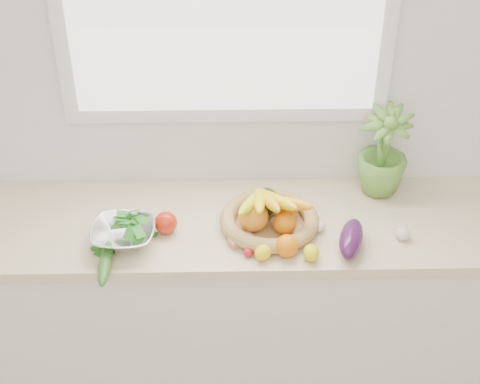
{
  "coord_description": "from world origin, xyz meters",
  "views": [
    {
      "loc": [
        0.01,
        -0.19,
        2.5
      ],
      "look_at": [
        0.05,
        1.93,
        1.05
      ],
      "focal_mm": 50.0,
      "sensor_mm": 36.0,
      "label": 1
    }
  ],
  "objects_px": {
    "eggplant": "(351,239)",
    "colander_with_spinach": "(123,231)",
    "fruit_basket": "(269,215)",
    "apple": "(166,223)",
    "cucumber": "(105,263)",
    "potted_herb": "(383,150)"
  },
  "relations": [
    {
      "from": "fruit_basket",
      "to": "colander_with_spinach",
      "type": "distance_m",
      "value": 0.56
    },
    {
      "from": "cucumber",
      "to": "potted_herb",
      "type": "bearing_deg",
      "value": 23.61
    },
    {
      "from": "apple",
      "to": "fruit_basket",
      "type": "bearing_deg",
      "value": 3.87
    },
    {
      "from": "apple",
      "to": "cucumber",
      "type": "distance_m",
      "value": 0.29
    },
    {
      "from": "potted_herb",
      "to": "colander_with_spinach",
      "type": "distance_m",
      "value": 1.1
    },
    {
      "from": "potted_herb",
      "to": "fruit_basket",
      "type": "bearing_deg",
      "value": -153.49
    },
    {
      "from": "eggplant",
      "to": "fruit_basket",
      "type": "xyz_separation_m",
      "value": [
        -0.3,
        0.14,
        0.01
      ]
    },
    {
      "from": "eggplant",
      "to": "fruit_basket",
      "type": "relative_size",
      "value": 0.48
    },
    {
      "from": "apple",
      "to": "fruit_basket",
      "type": "height_order",
      "value": "fruit_basket"
    },
    {
      "from": "cucumber",
      "to": "fruit_basket",
      "type": "height_order",
      "value": "fruit_basket"
    },
    {
      "from": "potted_herb",
      "to": "colander_with_spinach",
      "type": "xyz_separation_m",
      "value": [
        -1.03,
        -0.34,
        -0.14
      ]
    },
    {
      "from": "fruit_basket",
      "to": "cucumber",
      "type": "bearing_deg",
      "value": -158.78
    },
    {
      "from": "eggplant",
      "to": "colander_with_spinach",
      "type": "relative_size",
      "value": 0.93
    },
    {
      "from": "colander_with_spinach",
      "to": "cucumber",
      "type": "bearing_deg",
      "value": -110.39
    },
    {
      "from": "eggplant",
      "to": "colander_with_spinach",
      "type": "bearing_deg",
      "value": 177.14
    },
    {
      "from": "eggplant",
      "to": "fruit_basket",
      "type": "bearing_deg",
      "value": 154.87
    },
    {
      "from": "eggplant",
      "to": "cucumber",
      "type": "height_order",
      "value": "eggplant"
    },
    {
      "from": "cucumber",
      "to": "colander_with_spinach",
      "type": "xyz_separation_m",
      "value": [
        0.05,
        0.14,
        0.04
      ]
    },
    {
      "from": "apple",
      "to": "eggplant",
      "type": "height_order",
      "value": "eggplant"
    },
    {
      "from": "eggplant",
      "to": "fruit_basket",
      "type": "height_order",
      "value": "fruit_basket"
    },
    {
      "from": "cucumber",
      "to": "colander_with_spinach",
      "type": "distance_m",
      "value": 0.15
    },
    {
      "from": "potted_herb",
      "to": "fruit_basket",
      "type": "xyz_separation_m",
      "value": [
        -0.48,
        -0.24,
        -0.15
      ]
    }
  ]
}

